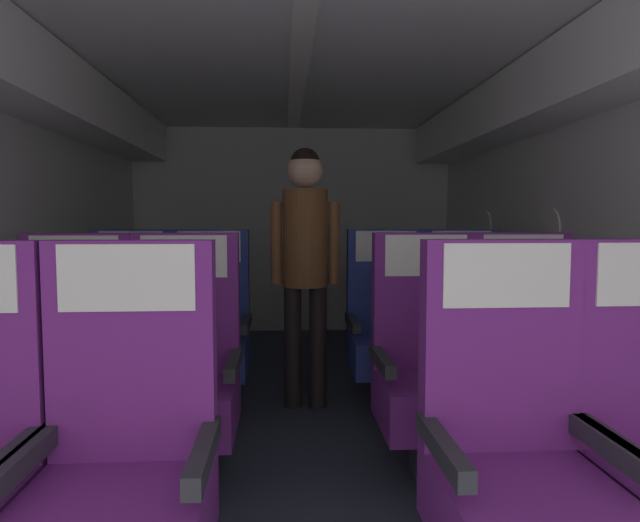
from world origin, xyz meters
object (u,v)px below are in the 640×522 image
seat_b_right_aisle (528,369)px  seat_c_left_aisle (208,333)px  flight_attendant (305,249)px  seat_c_left_window (129,334)px  seat_c_right_aisle (464,329)px  seat_a_right_window (515,459)px  seat_b_left_aisle (183,375)px  seat_c_right_window (388,331)px  seat_a_left_aisle (123,470)px  seat_b_left_window (71,378)px  seat_b_right_window (429,371)px

seat_b_right_aisle → seat_c_left_aisle: (-1.65, 0.96, 0.00)m
seat_c_left_aisle → flight_attendant: bearing=-5.1°
flight_attendant → seat_c_left_aisle: bearing=-8.5°
seat_c_left_window → seat_c_right_aisle: size_ratio=1.00×
seat_a_right_window → seat_c_left_window: 2.55m
seat_c_left_window → seat_b_left_aisle: bearing=-62.3°
seat_c_right_aisle → seat_c_right_window: size_ratio=1.00×
seat_a_left_aisle → seat_b_left_window: 1.08m
seat_a_left_aisle → seat_b_right_window: 1.50m
seat_b_right_window → seat_a_left_aisle: bearing=-140.1°
seat_b_left_window → seat_b_left_aisle: same height
seat_b_right_window → seat_c_left_window: 1.92m
seat_a_left_aisle → seat_b_right_window: size_ratio=1.00×
seat_a_left_aisle → flight_attendant: (0.60, 1.87, 0.54)m
seat_b_right_window → seat_c_left_window: same height
seat_b_right_window → seat_c_left_aisle: bearing=140.6°
seat_b_left_window → seat_b_right_window: same height
flight_attendant → seat_b_right_aisle: bearing=135.7°
seat_b_right_aisle → flight_attendant: (-1.04, 0.90, 0.54)m
seat_b_left_window → seat_c_right_aisle: 2.36m
seat_c_right_aisle → flight_attendant: size_ratio=0.69×
seat_b_left_window → seat_c_left_aisle: bearing=63.3°
seat_a_left_aisle → seat_c_right_aisle: 2.53m
seat_c_right_window → seat_b_left_window: bearing=-149.5°
seat_b_left_aisle → seat_c_left_aisle: bearing=90.7°
seat_c_left_aisle → seat_c_right_aisle: 1.66m
seat_b_left_aisle → seat_b_right_aisle: (1.64, 0.01, 0.00)m
seat_a_right_window → seat_c_right_aisle: bearing=75.7°
seat_b_left_aisle → seat_b_right_window: (1.16, 0.00, 0.00)m
seat_b_right_window → flight_attendant: 1.19m
seat_a_left_aisle → seat_c_left_window: bearing=104.8°
seat_a_right_window → seat_c_right_window: same height
seat_b_left_window → seat_c_right_aisle: size_ratio=1.00×
seat_b_left_window → seat_c_right_aisle: bearing=24.3°
seat_b_left_aisle → seat_c_left_aisle: same height
seat_b_left_window → seat_c_right_window: same height
seat_a_left_aisle → flight_attendant: flight_attendant is taller
seat_b_left_window → flight_attendant: bearing=39.7°
seat_a_left_aisle → seat_a_right_window: 1.15m
seat_b_right_aisle → seat_a_left_aisle: bearing=-149.4°
seat_b_left_aisle → seat_c_right_aisle: same height
seat_a_left_aisle → seat_a_right_window: size_ratio=1.00×
seat_b_right_aisle → seat_c_left_window: bearing=155.9°
seat_b_right_window → seat_c_left_window: (-1.66, 0.96, 0.00)m
seat_c_left_window → flight_attendant: (1.11, -0.06, 0.54)m
seat_c_left_window → seat_c_right_window: (1.65, -0.01, 0.00)m
seat_a_right_window → seat_b_left_window: size_ratio=1.00×
flight_attendant → seat_a_left_aisle: bearing=68.9°
seat_b_left_aisle → seat_c_right_aisle: bearing=30.3°
flight_attendant → seat_c_right_window: bearing=-178.1°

